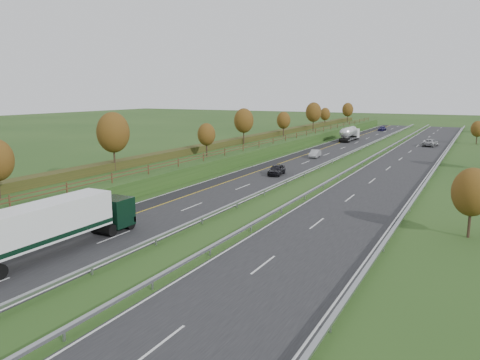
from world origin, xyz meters
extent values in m
plane|color=#254518|center=(8.00, 55.00, 0.00)|extent=(400.00, 400.00, 0.00)
cube|color=black|center=(0.00, 60.00, 0.02)|extent=(10.50, 200.00, 0.04)
cube|color=black|center=(16.50, 60.00, 0.02)|extent=(10.50, 200.00, 0.04)
cube|color=black|center=(-3.75, 60.00, 0.02)|extent=(3.00, 200.00, 0.04)
cube|color=silver|center=(-5.05, 60.00, 0.05)|extent=(0.15, 200.00, 0.01)
cube|color=gold|center=(-2.25, 60.00, 0.05)|extent=(0.15, 200.00, 0.01)
cube|color=silver|center=(5.05, 60.00, 0.05)|extent=(0.15, 200.00, 0.01)
cube|color=silver|center=(11.45, 60.00, 0.05)|extent=(0.15, 200.00, 0.01)
cube|color=silver|center=(21.55, 60.00, 0.05)|extent=(0.15, 200.00, 0.01)
cube|color=silver|center=(15.25, -1.00, 0.05)|extent=(0.15, 4.00, 0.01)
cube|color=silver|center=(1.25, 11.00, 0.05)|extent=(0.15, 4.00, 0.01)
cube|color=silver|center=(15.25, 11.00, 0.05)|extent=(0.15, 4.00, 0.01)
cube|color=silver|center=(1.25, 23.00, 0.05)|extent=(0.15, 4.00, 0.01)
cube|color=silver|center=(15.25, 23.00, 0.05)|extent=(0.15, 4.00, 0.01)
cube|color=silver|center=(1.25, 35.00, 0.05)|extent=(0.15, 4.00, 0.01)
cube|color=silver|center=(15.25, 35.00, 0.05)|extent=(0.15, 4.00, 0.01)
cube|color=silver|center=(1.25, 47.00, 0.05)|extent=(0.15, 4.00, 0.01)
cube|color=silver|center=(15.25, 47.00, 0.05)|extent=(0.15, 4.00, 0.01)
cube|color=silver|center=(1.25, 59.00, 0.05)|extent=(0.15, 4.00, 0.01)
cube|color=silver|center=(15.25, 59.00, 0.05)|extent=(0.15, 4.00, 0.01)
cube|color=silver|center=(1.25, 71.00, 0.05)|extent=(0.15, 4.00, 0.01)
cube|color=silver|center=(15.25, 71.00, 0.05)|extent=(0.15, 4.00, 0.01)
cube|color=silver|center=(1.25, 83.00, 0.05)|extent=(0.15, 4.00, 0.01)
cube|color=silver|center=(15.25, 83.00, 0.05)|extent=(0.15, 4.00, 0.01)
cube|color=silver|center=(1.25, 95.00, 0.05)|extent=(0.15, 4.00, 0.01)
cube|color=silver|center=(15.25, 95.00, 0.05)|extent=(0.15, 4.00, 0.01)
cube|color=silver|center=(1.25, 107.00, 0.05)|extent=(0.15, 4.00, 0.01)
cube|color=silver|center=(15.25, 107.00, 0.05)|extent=(0.15, 4.00, 0.01)
cube|color=silver|center=(1.25, 119.00, 0.05)|extent=(0.15, 4.00, 0.01)
cube|color=silver|center=(15.25, 119.00, 0.05)|extent=(0.15, 4.00, 0.01)
cube|color=silver|center=(1.25, 131.00, 0.05)|extent=(0.15, 4.00, 0.01)
cube|color=silver|center=(15.25, 131.00, 0.05)|extent=(0.15, 4.00, 0.01)
cube|color=silver|center=(1.25, 143.00, 0.05)|extent=(0.15, 4.00, 0.01)
cube|color=silver|center=(15.25, 143.00, 0.05)|extent=(0.15, 4.00, 0.01)
cube|color=silver|center=(1.25, 155.00, 0.05)|extent=(0.15, 4.00, 0.01)
cube|color=silver|center=(15.25, 155.00, 0.05)|extent=(0.15, 4.00, 0.01)
cube|color=#254518|center=(-13.00, 60.00, 1.00)|extent=(12.00, 200.00, 2.00)
cube|color=#2E3515|center=(-15.00, 60.00, 2.55)|extent=(2.20, 180.00, 1.10)
cube|color=#422B19|center=(-8.50, 60.00, 2.55)|extent=(0.08, 184.00, 0.10)
cube|color=#422B19|center=(-8.50, 60.00, 2.95)|extent=(0.08, 184.00, 0.10)
cube|color=#422B19|center=(-8.50, 8.50, 2.60)|extent=(0.12, 0.12, 1.20)
cube|color=#422B19|center=(-8.50, 15.00, 2.60)|extent=(0.12, 0.12, 1.20)
cube|color=#422B19|center=(-8.50, 21.50, 2.60)|extent=(0.12, 0.12, 1.20)
cube|color=#422B19|center=(-8.50, 28.00, 2.60)|extent=(0.12, 0.12, 1.20)
cube|color=#422B19|center=(-8.50, 34.50, 2.60)|extent=(0.12, 0.12, 1.20)
cube|color=#422B19|center=(-8.50, 41.00, 2.60)|extent=(0.12, 0.12, 1.20)
cube|color=#422B19|center=(-8.50, 47.50, 2.60)|extent=(0.12, 0.12, 1.20)
cube|color=#422B19|center=(-8.50, 54.00, 2.60)|extent=(0.12, 0.12, 1.20)
cube|color=#422B19|center=(-8.50, 60.50, 2.60)|extent=(0.12, 0.12, 1.20)
cube|color=#422B19|center=(-8.50, 67.00, 2.60)|extent=(0.12, 0.12, 1.20)
cube|color=#422B19|center=(-8.50, 73.50, 2.60)|extent=(0.12, 0.12, 1.20)
cube|color=#422B19|center=(-8.50, 80.00, 2.60)|extent=(0.12, 0.12, 1.20)
cube|color=#422B19|center=(-8.50, 86.50, 2.60)|extent=(0.12, 0.12, 1.20)
cube|color=#422B19|center=(-8.50, 93.00, 2.60)|extent=(0.12, 0.12, 1.20)
cube|color=#422B19|center=(-8.50, 99.50, 2.60)|extent=(0.12, 0.12, 1.20)
cube|color=#422B19|center=(-8.50, 106.00, 2.60)|extent=(0.12, 0.12, 1.20)
cube|color=#422B19|center=(-8.50, 112.50, 2.60)|extent=(0.12, 0.12, 1.20)
cube|color=#422B19|center=(-8.50, 119.00, 2.60)|extent=(0.12, 0.12, 1.20)
cube|color=#422B19|center=(-8.50, 125.50, 2.60)|extent=(0.12, 0.12, 1.20)
cube|color=#422B19|center=(-8.50, 132.00, 2.60)|extent=(0.12, 0.12, 1.20)
cube|color=#422B19|center=(-8.50, 138.50, 2.60)|extent=(0.12, 0.12, 1.20)
cube|color=#422B19|center=(-8.50, 145.00, 2.60)|extent=(0.12, 0.12, 1.20)
cube|color=#422B19|center=(-8.50, 151.50, 2.60)|extent=(0.12, 0.12, 1.20)
cube|color=gray|center=(5.70, 60.00, 0.62)|extent=(0.32, 200.00, 0.18)
cube|color=gray|center=(5.70, 4.00, 0.28)|extent=(0.10, 0.14, 0.56)
cube|color=gray|center=(5.70, 11.00, 0.28)|extent=(0.10, 0.14, 0.56)
cube|color=gray|center=(5.70, 18.00, 0.28)|extent=(0.10, 0.14, 0.56)
cube|color=gray|center=(5.70, 25.00, 0.28)|extent=(0.10, 0.14, 0.56)
cube|color=gray|center=(5.70, 32.00, 0.28)|extent=(0.10, 0.14, 0.56)
cube|color=gray|center=(5.70, 39.00, 0.28)|extent=(0.10, 0.14, 0.56)
cube|color=gray|center=(5.70, 46.00, 0.28)|extent=(0.10, 0.14, 0.56)
cube|color=gray|center=(5.70, 53.00, 0.28)|extent=(0.10, 0.14, 0.56)
cube|color=gray|center=(5.70, 60.00, 0.28)|extent=(0.10, 0.14, 0.56)
cube|color=gray|center=(5.70, 67.00, 0.28)|extent=(0.10, 0.14, 0.56)
cube|color=gray|center=(5.70, 74.00, 0.28)|extent=(0.10, 0.14, 0.56)
cube|color=gray|center=(5.70, 81.00, 0.28)|extent=(0.10, 0.14, 0.56)
cube|color=gray|center=(5.70, 88.00, 0.28)|extent=(0.10, 0.14, 0.56)
cube|color=gray|center=(5.70, 95.00, 0.28)|extent=(0.10, 0.14, 0.56)
cube|color=gray|center=(5.70, 102.00, 0.28)|extent=(0.10, 0.14, 0.56)
cube|color=gray|center=(5.70, 109.00, 0.28)|extent=(0.10, 0.14, 0.56)
cube|color=gray|center=(5.70, 116.00, 0.28)|extent=(0.10, 0.14, 0.56)
cube|color=gray|center=(5.70, 123.00, 0.28)|extent=(0.10, 0.14, 0.56)
cube|color=gray|center=(5.70, 130.00, 0.28)|extent=(0.10, 0.14, 0.56)
cube|color=gray|center=(5.70, 137.00, 0.28)|extent=(0.10, 0.14, 0.56)
cube|color=gray|center=(5.70, 144.00, 0.28)|extent=(0.10, 0.14, 0.56)
cube|color=gray|center=(5.70, 151.00, 0.28)|extent=(0.10, 0.14, 0.56)
cube|color=gray|center=(5.70, 158.00, 0.28)|extent=(0.10, 0.14, 0.56)
cube|color=gray|center=(10.80, 60.00, 0.62)|extent=(0.32, 200.00, 0.18)
cube|color=gray|center=(10.80, -3.00, 0.28)|extent=(0.10, 0.14, 0.56)
cube|color=gray|center=(10.80, 4.00, 0.28)|extent=(0.10, 0.14, 0.56)
cube|color=gray|center=(10.80, 11.00, 0.28)|extent=(0.10, 0.14, 0.56)
cube|color=gray|center=(10.80, 18.00, 0.28)|extent=(0.10, 0.14, 0.56)
cube|color=gray|center=(10.80, 25.00, 0.28)|extent=(0.10, 0.14, 0.56)
cube|color=gray|center=(10.80, 32.00, 0.28)|extent=(0.10, 0.14, 0.56)
cube|color=gray|center=(10.80, 39.00, 0.28)|extent=(0.10, 0.14, 0.56)
cube|color=gray|center=(10.80, 46.00, 0.28)|extent=(0.10, 0.14, 0.56)
cube|color=gray|center=(10.80, 53.00, 0.28)|extent=(0.10, 0.14, 0.56)
cube|color=gray|center=(10.80, 60.00, 0.28)|extent=(0.10, 0.14, 0.56)
cube|color=gray|center=(10.80, 67.00, 0.28)|extent=(0.10, 0.14, 0.56)
cube|color=gray|center=(10.80, 74.00, 0.28)|extent=(0.10, 0.14, 0.56)
cube|color=gray|center=(10.80, 81.00, 0.28)|extent=(0.10, 0.14, 0.56)
cube|color=gray|center=(10.80, 88.00, 0.28)|extent=(0.10, 0.14, 0.56)
cube|color=gray|center=(10.80, 95.00, 0.28)|extent=(0.10, 0.14, 0.56)
cube|color=gray|center=(10.80, 102.00, 0.28)|extent=(0.10, 0.14, 0.56)
cube|color=gray|center=(10.80, 109.00, 0.28)|extent=(0.10, 0.14, 0.56)
cube|color=gray|center=(10.80, 116.00, 0.28)|extent=(0.10, 0.14, 0.56)
cube|color=gray|center=(10.80, 123.00, 0.28)|extent=(0.10, 0.14, 0.56)
cube|color=gray|center=(10.80, 130.00, 0.28)|extent=(0.10, 0.14, 0.56)
cube|color=gray|center=(10.80, 137.00, 0.28)|extent=(0.10, 0.14, 0.56)
cube|color=gray|center=(10.80, 144.00, 0.28)|extent=(0.10, 0.14, 0.56)
cube|color=gray|center=(10.80, 151.00, 0.28)|extent=(0.10, 0.14, 0.56)
cube|color=gray|center=(10.80, 158.00, 0.28)|extent=(0.10, 0.14, 0.56)
cube|color=gray|center=(22.30, 60.00, 0.62)|extent=(0.32, 200.00, 0.18)
cube|color=gray|center=(22.30, 4.00, 0.28)|extent=(0.10, 0.14, 0.56)
cube|color=gray|center=(22.30, 18.00, 0.28)|extent=(0.10, 0.14, 0.56)
cube|color=gray|center=(22.30, 32.00, 0.28)|extent=(0.10, 0.14, 0.56)
cube|color=gray|center=(22.30, 46.00, 0.28)|extent=(0.10, 0.14, 0.56)
cube|color=gray|center=(22.30, 60.00, 0.28)|extent=(0.10, 0.14, 0.56)
cube|color=gray|center=(22.30, 74.00, 0.28)|extent=(0.10, 0.14, 0.56)
cube|color=gray|center=(22.30, 88.00, 0.28)|extent=(0.10, 0.14, 0.56)
cube|color=gray|center=(22.30, 102.00, 0.28)|extent=(0.10, 0.14, 0.56)
cube|color=gray|center=(22.30, 116.00, 0.28)|extent=(0.10, 0.14, 0.56)
cube|color=gray|center=(22.30, 130.00, 0.28)|extent=(0.10, 0.14, 0.56)
cube|color=gray|center=(22.30, 144.00, 0.28)|extent=(0.10, 0.14, 0.56)
cube|color=gray|center=(22.30, 158.00, 0.28)|extent=(0.10, 0.14, 0.56)
cylinder|color=#2D2116|center=(-14.00, 28.00, 3.58)|extent=(0.24, 0.24, 3.15)
ellipsoid|color=#553612|center=(-14.00, 28.00, 7.04)|extent=(4.20, 4.20, 5.25)
cylinder|color=#2D2116|center=(-11.00, 46.00, 3.08)|extent=(0.24, 0.24, 2.16)
ellipsoid|color=#553612|center=(-11.00, 46.00, 5.46)|extent=(2.88, 2.88, 3.60)
cylinder|color=#2D2116|center=(-13.50, 64.00, 3.44)|extent=(0.24, 0.24, 2.88)
ellipsoid|color=#553612|center=(-13.50, 64.00, 6.61)|extent=(3.84, 3.84, 4.80)
cylinder|color=#2D2116|center=(-12.50, 82.00, 3.17)|extent=(0.24, 0.24, 2.34)
ellipsoid|color=#553612|center=(-12.50, 82.00, 5.74)|extent=(3.12, 3.12, 3.90)
cylinder|color=#2D2116|center=(-11.50, 100.00, 3.53)|extent=(0.24, 0.24, 3.06)
ellipsoid|color=#553612|center=(-11.50, 100.00, 6.90)|extent=(4.08, 4.08, 5.10)
cylinder|color=#2D2116|center=(-14.00, 118.00, 3.12)|extent=(0.24, 0.24, 2.25)
ellipsoid|color=#553612|center=(-14.00, 118.00, 5.60)|extent=(3.00, 3.00, 3.75)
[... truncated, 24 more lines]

